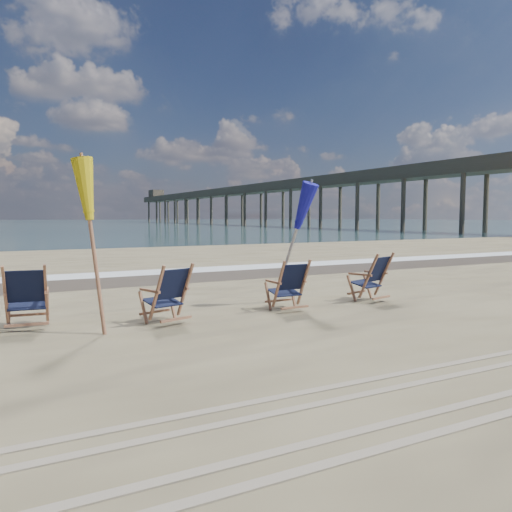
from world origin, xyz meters
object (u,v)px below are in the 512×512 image
Objects in this scene: umbrella_yellow at (93,198)px; fishing_pier at (258,200)px; beach_chair_2 at (304,285)px; beach_chair_0 at (46,296)px; beach_chair_3 at (384,276)px; beach_chair_1 at (185,292)px; umbrella_blue at (291,207)px.

fishing_pier is at bearing 60.59° from umbrella_yellow.
umbrella_yellow is (-3.52, -0.11, 1.43)m from beach_chair_2.
fishing_pier is (41.66, 72.19, 4.17)m from beach_chair_0.
fishing_pier is (35.61, 72.61, 4.18)m from beach_chair_3.
beach_chair_0 is 83.46m from fishing_pier.
beach_chair_1 is 0.01× the size of fishing_pier.
beach_chair_3 is (6.06, -0.42, -0.00)m from beach_chair_0.
fishing_pier reaches higher than umbrella_blue.
umbrella_yellow is (-5.48, -0.27, 1.41)m from beach_chair_3.
umbrella_yellow reaches higher than beach_chair_3.
beach_chair_0 is 4.14m from beach_chair_2.
beach_chair_1 reaches higher than beach_chair_2.
umbrella_yellow is at bearing 1.32° from beach_chair_2.
beach_chair_1 is 1.98m from umbrella_yellow.
beach_chair_1 is (1.95, -0.51, -0.01)m from beach_chair_0.
umbrella_blue is 81.39m from fishing_pier.
beach_chair_2 is at bearing 1.82° from umbrella_yellow.
fishing_pier reaches higher than beach_chair_2.
beach_chair_0 is at bearing 130.22° from umbrella_yellow.
beach_chair_0 reaches higher than beach_chair_2.
fishing_pier is (37.49, 72.18, 2.84)m from umbrella_blue.
beach_chair_0 is 0.01× the size of fishing_pier.
beach_chair_0 is at bearing -19.58° from beach_chair_3.
umbrella_yellow is 0.02× the size of fishing_pier.
fishing_pier is at bearing -117.81° from beach_chair_2.
umbrella_yellow reaches higher than beach_chair_1.
beach_chair_3 reaches higher than beach_chair_1.
beach_chair_3 reaches higher than beach_chair_2.
beach_chair_0 is 6.07m from beach_chair_3.
beach_chair_0 is 1.03× the size of beach_chair_1.
beach_chair_1 is 82.95m from fishing_pier.
umbrella_blue is 0.02× the size of fishing_pier.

